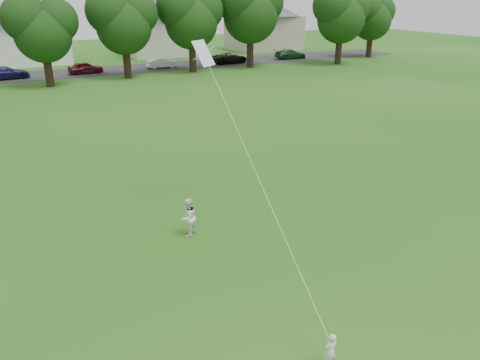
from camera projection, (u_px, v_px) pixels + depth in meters
ground at (212, 290)px, 13.22m from camera, size 160.00×160.00×0.00m
street at (42, 75)px, 47.78m from camera, size 90.00×7.00×0.01m
toddler at (331, 351)px, 10.33m from camera, size 0.34×0.22×0.93m
older_boy at (188, 217)px, 16.00m from camera, size 0.83×0.77×1.36m
kite at (252, 163)px, 13.55m from camera, size 1.22×5.32×11.02m
tree_row at (26, 12)px, 39.68m from camera, size 81.26×9.55×11.20m
parked_cars at (49, 70)px, 46.97m from camera, size 63.57×2.50×1.27m
house_row at (32, 22)px, 54.53m from camera, size 76.83×13.79×10.00m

